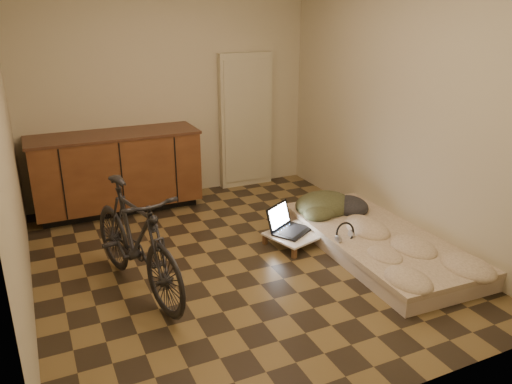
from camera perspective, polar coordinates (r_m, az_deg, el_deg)
name	(u,v)px	position (r m, az deg, el deg)	size (l,w,h in m)	color
room_shell	(235,121)	(4.24, -2.37, 8.08)	(3.50, 4.00, 2.60)	brown
cabinets	(117,172)	(5.85, -15.61, 2.25)	(1.84, 0.62, 0.91)	black
appliance_panel	(246,121)	(6.44, -1.19, 8.10)	(0.70, 0.10, 1.70)	beige
bicycle	(135,234)	(4.08, -13.65, -4.69)	(0.46, 1.57, 1.02)	black
futon	(378,242)	(4.95, 13.76, -5.52)	(1.08, 2.13, 0.18)	beige
clothing_pile	(331,198)	(5.33, 8.59, -0.66)	(0.67, 0.56, 0.27)	#383C23
headphones	(345,232)	(4.69, 10.16, -4.52)	(0.22, 0.20, 0.15)	black
lap_desk	(303,232)	(5.01, 5.35, -4.52)	(0.81, 0.65, 0.12)	brown
laptop	(288,226)	(4.95, 3.67, -3.92)	(0.49, 0.48, 0.26)	black
mouse	(316,223)	(5.13, 6.92, -3.56)	(0.06, 0.10, 0.04)	silver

